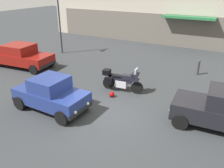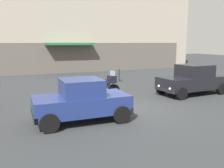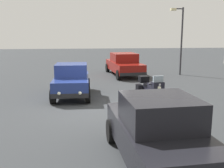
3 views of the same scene
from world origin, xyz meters
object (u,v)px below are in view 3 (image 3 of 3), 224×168
(car_hatchback_near, at_px, (157,132))
(streetlamp_curbside, at_px, (180,34))
(car_compact_side, at_px, (72,80))
(car_sedan_far, at_px, (124,64))
(motorcycle, at_px, (150,90))
(helmet, at_px, (128,102))

(car_hatchback_near, relative_size, streetlamp_curbside, 0.84)
(car_hatchback_near, xyz_separation_m, car_compact_side, (-6.93, -2.16, -0.04))
(car_compact_side, xyz_separation_m, streetlamp_curbside, (-5.75, 7.31, 2.09))
(car_hatchback_near, xyz_separation_m, car_sedan_far, (-12.90, 1.26, -0.03))
(motorcycle, bearing_deg, helmet, -103.12)
(motorcycle, height_order, helmet, motorcycle)
(car_hatchback_near, height_order, car_sedan_far, car_hatchback_near)
(motorcycle, distance_m, car_sedan_far, 7.86)
(car_compact_side, bearing_deg, helmet, 54.35)
(helmet, height_order, car_compact_side, car_compact_side)
(streetlamp_curbside, bearing_deg, helmet, -33.10)
(car_sedan_far, relative_size, streetlamp_curbside, 1.00)
(motorcycle, distance_m, car_hatchback_near, 5.18)
(car_sedan_far, height_order, streetlamp_curbside, streetlamp_curbside)
(car_hatchback_near, bearing_deg, helmet, -6.29)
(car_sedan_far, bearing_deg, streetlamp_curbside, -98.90)
(car_sedan_far, bearing_deg, motorcycle, 173.36)
(helmet, xyz_separation_m, car_compact_side, (-1.78, -2.40, 0.63))
(car_sedan_far, xyz_separation_m, car_compact_side, (5.96, -3.42, -0.01))
(motorcycle, bearing_deg, car_compact_side, -126.05)
(car_hatchback_near, distance_m, car_compact_side, 7.26)
(car_hatchback_near, bearing_deg, car_compact_side, 13.64)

